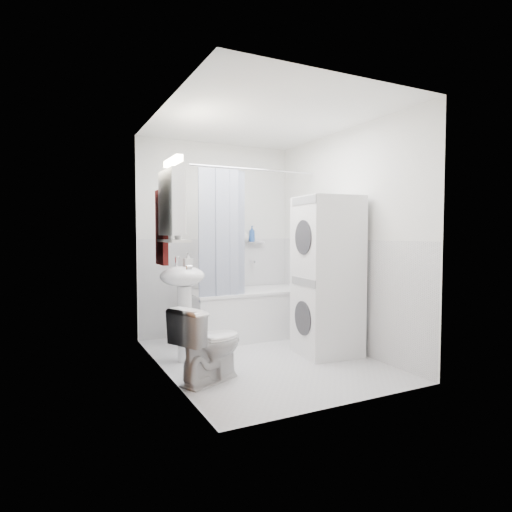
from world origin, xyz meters
name	(u,v)px	position (x,y,z in m)	size (l,w,h in m)	color
floor	(264,359)	(0.00, 0.00, 0.00)	(2.60, 2.60, 0.00)	silver
room_walls	(264,211)	(0.00, 0.00, 1.49)	(2.60, 2.60, 2.60)	silver
wainscot	(251,296)	(0.00, 0.29, 0.60)	(1.98, 2.58, 2.58)	white
door	(189,268)	(-0.95, -0.55, 1.00)	(0.05, 2.00, 2.00)	brown
bathtub	(249,311)	(0.28, 0.92, 0.32)	(1.52, 0.72, 0.58)	white
tub_spout	(252,262)	(0.48, 1.25, 0.90)	(0.04, 0.04, 0.12)	silver
curtain_rod	(260,170)	(0.28, 0.62, 2.00)	(0.02, 0.02, 1.70)	silver
shower_curtain	(222,235)	(-0.20, 0.62, 1.25)	(0.55, 0.02, 1.45)	#16254D
sink	(183,291)	(-0.75, 0.27, 0.70)	(0.44, 0.37, 1.04)	white
medicine_cabinet	(172,201)	(-0.90, 0.10, 1.57)	(0.13, 0.50, 0.71)	white
shelf	(174,241)	(-0.89, 0.10, 1.20)	(0.18, 0.54, 0.03)	silver
shower_caddy	(256,243)	(0.53, 1.24, 1.15)	(0.22, 0.06, 0.02)	silver
towel	(162,225)	(-0.94, 0.35, 1.35)	(0.07, 0.31, 0.75)	#4E0C12
washer_dryer	(327,276)	(0.68, -0.13, 0.83)	(0.65, 0.64, 1.65)	white
toilet	(209,344)	(-0.72, -0.37, 0.32)	(0.37, 0.66, 0.65)	white
soap_pump	(188,266)	(-0.71, 0.25, 0.95)	(0.08, 0.17, 0.08)	gray
shelf_bottle	(178,236)	(-0.89, -0.05, 1.25)	(0.07, 0.18, 0.07)	gray
shelf_cup	(170,234)	(-0.89, 0.22, 1.26)	(0.10, 0.09, 0.10)	gray
shampoo_a	(244,237)	(0.35, 1.24, 1.23)	(0.13, 0.17, 0.13)	gray
shampoo_b	(252,239)	(0.47, 1.24, 1.20)	(0.08, 0.21, 0.08)	#2853A1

